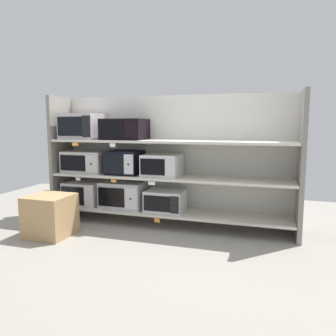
{
  "coord_description": "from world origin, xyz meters",
  "views": [
    {
      "loc": [
        1.21,
        -3.83,
        1.27
      ],
      "look_at": [
        0.0,
        0.0,
        0.73
      ],
      "focal_mm": 34.87,
      "sensor_mm": 36.0,
      "label": 1
    }
  ],
  "objects_px": {
    "microwave_7": "(125,129)",
    "shipping_carton": "(50,215)",
    "microwave_2": "(165,200)",
    "microwave_3": "(86,162)",
    "microwave_4": "(125,162)",
    "microwave_1": "(123,195)",
    "microwave_0": "(84,193)",
    "microwave_5": "(162,165)",
    "microwave_6": "(82,126)"
  },
  "relations": [
    {
      "from": "microwave_2",
      "to": "microwave_7",
      "type": "bearing_deg",
      "value": 179.99
    },
    {
      "from": "microwave_4",
      "to": "microwave_6",
      "type": "height_order",
      "value": "microwave_6"
    },
    {
      "from": "microwave_4",
      "to": "shipping_carton",
      "type": "bearing_deg",
      "value": -127.44
    },
    {
      "from": "microwave_1",
      "to": "microwave_2",
      "type": "bearing_deg",
      "value": -0.01
    },
    {
      "from": "microwave_4",
      "to": "microwave_5",
      "type": "height_order",
      "value": "microwave_4"
    },
    {
      "from": "microwave_2",
      "to": "microwave_4",
      "type": "bearing_deg",
      "value": -179.98
    },
    {
      "from": "microwave_4",
      "to": "microwave_6",
      "type": "xyz_separation_m",
      "value": [
        -0.61,
        0.0,
        0.46
      ]
    },
    {
      "from": "microwave_2",
      "to": "microwave_6",
      "type": "relative_size",
      "value": 0.94
    },
    {
      "from": "microwave_1",
      "to": "shipping_carton",
      "type": "distance_m",
      "value": 0.96
    },
    {
      "from": "microwave_7",
      "to": "microwave_4",
      "type": "bearing_deg",
      "value": -177.25
    },
    {
      "from": "microwave_0",
      "to": "microwave_4",
      "type": "bearing_deg",
      "value": -0.01
    },
    {
      "from": "microwave_7",
      "to": "shipping_carton",
      "type": "height_order",
      "value": "microwave_7"
    },
    {
      "from": "microwave_0",
      "to": "microwave_3",
      "type": "distance_m",
      "value": 0.44
    },
    {
      "from": "microwave_0",
      "to": "microwave_1",
      "type": "xyz_separation_m",
      "value": [
        0.59,
        0.0,
        0.02
      ]
    },
    {
      "from": "microwave_0",
      "to": "microwave_6",
      "type": "xyz_separation_m",
      "value": [
        0.01,
        0.0,
        0.91
      ]
    },
    {
      "from": "microwave_0",
      "to": "microwave_7",
      "type": "height_order",
      "value": "microwave_7"
    },
    {
      "from": "shipping_carton",
      "to": "microwave_7",
      "type": "bearing_deg",
      "value": 52.22
    },
    {
      "from": "microwave_5",
      "to": "microwave_1",
      "type": "bearing_deg",
      "value": 179.99
    },
    {
      "from": "microwave_7",
      "to": "microwave_6",
      "type": "bearing_deg",
      "value": -180.0
    },
    {
      "from": "microwave_0",
      "to": "microwave_3",
      "type": "xyz_separation_m",
      "value": [
        0.04,
        0.0,
        0.43
      ]
    },
    {
      "from": "microwave_1",
      "to": "shipping_carton",
      "type": "bearing_deg",
      "value": -126.18
    },
    {
      "from": "microwave_6",
      "to": "microwave_5",
      "type": "bearing_deg",
      "value": 0.0
    },
    {
      "from": "microwave_1",
      "to": "microwave_6",
      "type": "bearing_deg",
      "value": -179.99
    },
    {
      "from": "microwave_5",
      "to": "microwave_4",
      "type": "bearing_deg",
      "value": -179.96
    },
    {
      "from": "microwave_1",
      "to": "shipping_carton",
      "type": "xyz_separation_m",
      "value": [
        -0.56,
        -0.77,
        -0.12
      ]
    },
    {
      "from": "microwave_1",
      "to": "microwave_4",
      "type": "relative_size",
      "value": 1.34
    },
    {
      "from": "microwave_0",
      "to": "microwave_5",
      "type": "distance_m",
      "value": 1.21
    },
    {
      "from": "microwave_5",
      "to": "microwave_7",
      "type": "height_order",
      "value": "microwave_7"
    },
    {
      "from": "microwave_6",
      "to": "shipping_carton",
      "type": "bearing_deg",
      "value": -88.25
    },
    {
      "from": "microwave_4",
      "to": "microwave_3",
      "type": "bearing_deg",
      "value": 179.97
    },
    {
      "from": "microwave_1",
      "to": "microwave_4",
      "type": "xyz_separation_m",
      "value": [
        0.03,
        -0.0,
        0.43
      ]
    },
    {
      "from": "microwave_3",
      "to": "microwave_4",
      "type": "relative_size",
      "value": 1.36
    },
    {
      "from": "microwave_2",
      "to": "microwave_3",
      "type": "relative_size",
      "value": 0.82
    },
    {
      "from": "microwave_3",
      "to": "microwave_7",
      "type": "distance_m",
      "value": 0.73
    },
    {
      "from": "microwave_2",
      "to": "microwave_3",
      "type": "height_order",
      "value": "microwave_3"
    },
    {
      "from": "microwave_3",
      "to": "shipping_carton",
      "type": "xyz_separation_m",
      "value": [
        -0.01,
        -0.77,
        -0.54
      ]
    },
    {
      "from": "microwave_5",
      "to": "microwave_7",
      "type": "distance_m",
      "value": 0.67
    },
    {
      "from": "microwave_7",
      "to": "shipping_carton",
      "type": "relative_size",
      "value": 1.14
    },
    {
      "from": "microwave_5",
      "to": "microwave_7",
      "type": "bearing_deg",
      "value": 179.99
    },
    {
      "from": "microwave_1",
      "to": "microwave_7",
      "type": "xyz_separation_m",
      "value": [
        0.03,
        -0.0,
        0.85
      ]
    },
    {
      "from": "microwave_0",
      "to": "microwave_5",
      "type": "relative_size",
      "value": 1.08
    },
    {
      "from": "microwave_3",
      "to": "microwave_5",
      "type": "xyz_separation_m",
      "value": [
        1.08,
        -0.0,
        -0.01
      ]
    },
    {
      "from": "microwave_4",
      "to": "microwave_7",
      "type": "xyz_separation_m",
      "value": [
        0.01,
        0.0,
        0.43
      ]
    },
    {
      "from": "microwave_4",
      "to": "microwave_7",
      "type": "height_order",
      "value": "microwave_7"
    },
    {
      "from": "microwave_1",
      "to": "microwave_5",
      "type": "height_order",
      "value": "microwave_5"
    },
    {
      "from": "microwave_1",
      "to": "microwave_2",
      "type": "relative_size",
      "value": 1.2
    },
    {
      "from": "microwave_0",
      "to": "microwave_1",
      "type": "bearing_deg",
      "value": 0.03
    },
    {
      "from": "shipping_carton",
      "to": "microwave_4",
      "type": "bearing_deg",
      "value": 52.56
    },
    {
      "from": "microwave_1",
      "to": "microwave_5",
      "type": "distance_m",
      "value": 0.68
    },
    {
      "from": "microwave_4",
      "to": "microwave_5",
      "type": "bearing_deg",
      "value": 0.04
    }
  ]
}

